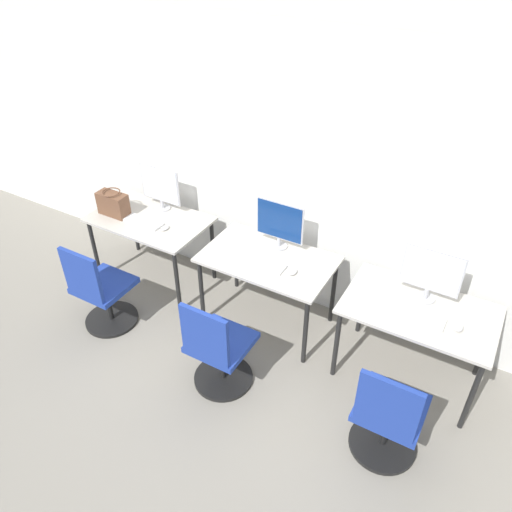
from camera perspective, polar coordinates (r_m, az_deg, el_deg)
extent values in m
plane|color=gray|center=(4.46, -0.89, -9.93)|extent=(20.00, 20.00, 0.00)
cube|color=silver|center=(4.23, 4.61, 10.57)|extent=(12.00, 0.05, 2.80)
cube|color=#BCB7AD|center=(4.86, -12.09, 4.11)|extent=(1.12, 0.68, 0.02)
cylinder|color=black|center=(5.21, -17.94, 0.65)|extent=(0.04, 0.04, 0.69)
cylinder|color=black|center=(4.61, -8.99, -2.96)|extent=(0.04, 0.04, 0.69)
cylinder|color=black|center=(5.53, -13.76, 3.69)|extent=(0.04, 0.04, 0.69)
cylinder|color=black|center=(4.97, -4.95, 0.68)|extent=(0.04, 0.04, 0.69)
cylinder|color=#B2B2B7|center=(4.98, -10.61, 5.39)|extent=(0.15, 0.15, 0.01)
cylinder|color=#B2B2B7|center=(4.96, -10.67, 5.89)|extent=(0.04, 0.04, 0.09)
cube|color=#B2B2B7|center=(4.86, -10.91, 8.03)|extent=(0.44, 0.01, 0.35)
cube|color=silver|center=(4.86, -10.97, 7.99)|extent=(0.41, 0.01, 0.33)
cube|color=silver|center=(4.80, -12.79, 3.85)|extent=(0.40, 0.14, 0.02)
ellipsoid|color=silver|center=(4.65, -10.36, 3.17)|extent=(0.06, 0.09, 0.03)
cylinder|color=black|center=(4.85, -16.12, -6.94)|extent=(0.48, 0.48, 0.03)
cylinder|color=black|center=(4.72, -16.51, -5.18)|extent=(0.04, 0.04, 0.37)
cube|color=navy|center=(4.59, -16.94, -3.22)|extent=(0.44, 0.44, 0.05)
cube|color=navy|center=(4.35, -19.31, -2.14)|extent=(0.40, 0.04, 0.44)
cube|color=#BCB7AD|center=(4.23, 1.38, -0.37)|extent=(1.12, 0.68, 0.02)
cylinder|color=black|center=(4.47, -6.24, -4.06)|extent=(0.04, 0.04, 0.69)
cylinder|color=black|center=(4.09, 5.66, -8.63)|extent=(0.04, 0.04, 0.69)
cylinder|color=black|center=(4.85, -2.31, -0.23)|extent=(0.04, 0.04, 0.69)
cylinder|color=black|center=(4.50, 8.83, -4.03)|extent=(0.04, 0.04, 0.69)
cylinder|color=#B2B2B7|center=(4.36, 2.62, 1.15)|extent=(0.15, 0.15, 0.01)
cylinder|color=#B2B2B7|center=(4.33, 2.64, 1.69)|extent=(0.04, 0.04, 0.09)
cube|color=#B2B2B7|center=(4.22, 2.74, 4.06)|extent=(0.44, 0.01, 0.35)
cube|color=navy|center=(4.21, 2.69, 4.00)|extent=(0.41, 0.01, 0.33)
cube|color=silver|center=(4.14, 0.69, -0.87)|extent=(0.40, 0.14, 0.02)
ellipsoid|color=silver|center=(4.05, 4.24, -1.83)|extent=(0.06, 0.09, 0.03)
cylinder|color=black|center=(4.19, -3.73, -13.68)|extent=(0.48, 0.48, 0.03)
cylinder|color=black|center=(4.04, -3.84, -11.86)|extent=(0.04, 0.04, 0.37)
cube|color=navy|center=(3.89, -3.96, -9.80)|extent=(0.44, 0.44, 0.05)
cube|color=navy|center=(3.60, -5.89, -9.06)|extent=(0.40, 0.04, 0.44)
cube|color=#BCB7AD|center=(3.92, 18.22, -5.89)|extent=(1.12, 0.68, 0.02)
cylinder|color=black|center=(4.03, 9.18, -9.90)|extent=(0.04, 0.04, 0.69)
cylinder|color=black|center=(3.95, 23.40, -14.52)|extent=(0.04, 0.04, 0.69)
cylinder|color=black|center=(4.44, 12.04, -5.10)|extent=(0.04, 0.04, 0.69)
cylinder|color=black|center=(4.37, 24.77, -9.11)|extent=(0.04, 0.04, 0.69)
cylinder|color=#B2B2B7|center=(4.02, 18.76, -4.55)|extent=(0.15, 0.15, 0.01)
cylinder|color=#B2B2B7|center=(3.99, 18.89, -4.00)|extent=(0.04, 0.04, 0.09)
cube|color=#B2B2B7|center=(3.87, 19.50, -1.59)|extent=(0.44, 0.01, 0.35)
cube|color=silver|center=(3.86, 19.47, -1.66)|extent=(0.41, 0.01, 0.33)
cube|color=silver|center=(3.83, 17.88, -6.57)|extent=(0.40, 0.14, 0.02)
ellipsoid|color=silver|center=(3.83, 22.16, -7.57)|extent=(0.06, 0.09, 0.03)
cylinder|color=black|center=(3.93, 14.22, -20.06)|extent=(0.48, 0.48, 0.03)
cylinder|color=black|center=(3.77, 14.68, -18.36)|extent=(0.04, 0.04, 0.37)
cube|color=navy|center=(3.60, 15.19, -16.41)|extent=(0.44, 0.44, 0.05)
cube|color=navy|center=(3.29, 14.79, -16.30)|extent=(0.40, 0.04, 0.44)
cube|color=brown|center=(4.95, -16.01, 5.72)|extent=(0.30, 0.14, 0.22)
torus|color=brown|center=(4.89, -16.26, 7.03)|extent=(0.18, 0.18, 0.01)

